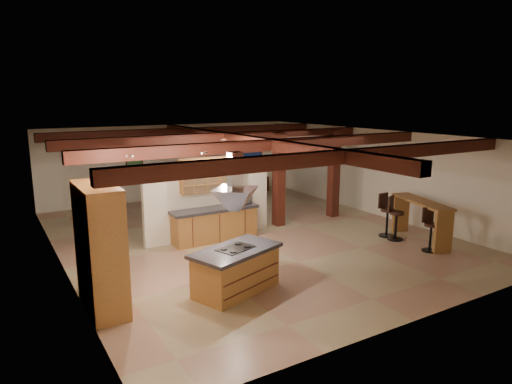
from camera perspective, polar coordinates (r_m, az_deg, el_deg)
ground at (r=13.30m, az=-1.02°, el=-5.50°), size 12.00×12.00×0.00m
room_walls at (r=12.88m, az=-1.05°, el=2.09°), size 12.00×12.00×12.00m
ceiling_beams at (r=12.75m, az=-1.06°, el=6.43°), size 10.00×12.00×0.28m
timber_posts at (r=14.67m, az=6.46°, el=3.14°), size 2.50×0.30×2.90m
partition_wall at (r=13.00m, az=-5.96°, el=-0.95°), size 3.80×0.18×2.20m
pantry_cabinet at (r=9.00m, az=-18.89°, el=-6.67°), size 0.67×1.60×2.40m
back_counter at (r=12.81m, az=-5.16°, el=-4.01°), size 2.50×0.66×0.94m
upper_display_cabinet at (r=12.69m, az=-5.67°, el=2.20°), size 1.80×0.36×0.95m
range_hood at (r=9.12m, az=-2.60°, el=-1.97°), size 1.10×1.10×1.40m
back_windows at (r=19.40m, az=-2.65°, el=4.51°), size 2.70×0.07×1.70m
framed_art at (r=17.76m, az=-14.99°, el=4.10°), size 0.65×0.05×0.85m
recessed_cans at (r=9.89m, az=-8.23°, el=5.40°), size 3.16×2.46×0.03m
kitchen_island at (r=9.52m, az=-2.52°, el=-9.66°), size 2.11×1.56×0.94m
dining_table at (r=15.52m, az=-8.11°, el=-1.90°), size 1.97×1.41×0.63m
sofa at (r=18.87m, az=-2.83°, el=0.70°), size 2.34×1.13×0.66m
microwave at (r=13.07m, az=-1.66°, el=-0.97°), size 0.48×0.33×0.26m
bar_counter at (r=13.39m, az=19.93°, el=-2.61°), size 1.18×2.29×1.17m
side_table at (r=19.71m, az=0.78°, el=1.11°), size 0.62×0.62×0.60m
table_lamp at (r=19.62m, az=0.79°, el=2.66°), size 0.28×0.28×0.33m
bar_stool_a at (r=12.71m, az=20.92°, el=-4.40°), size 0.41×0.42×1.14m
bar_stool_b at (r=13.37m, az=16.97°, el=-3.11°), size 0.46×0.48×1.24m
bar_stool_c at (r=13.65m, az=15.96°, el=-2.75°), size 0.43×0.43×1.24m
dining_chairs at (r=15.45m, az=-8.15°, el=-0.81°), size 2.23×2.23×1.21m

